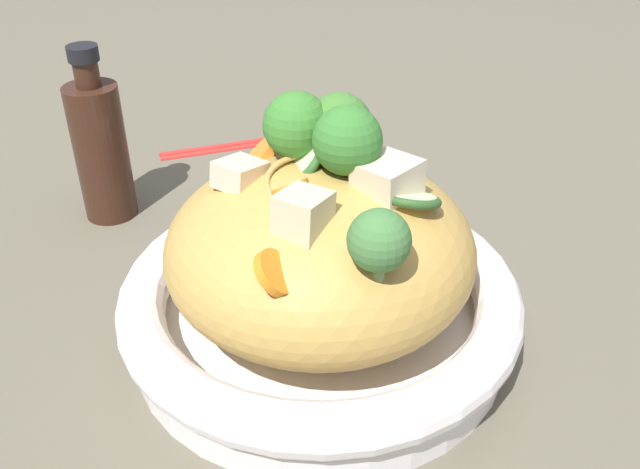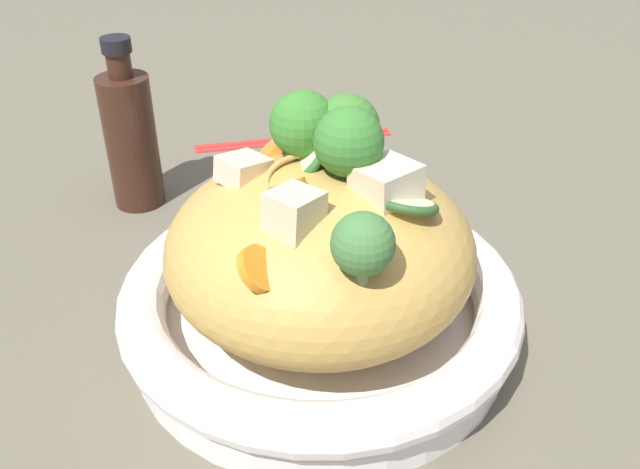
% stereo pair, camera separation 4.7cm
% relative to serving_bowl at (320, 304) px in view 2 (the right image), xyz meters
% --- Properties ---
extents(ground_plane, '(3.00, 3.00, 0.00)m').
position_rel_serving_bowl_xyz_m(ground_plane, '(0.00, 0.00, -0.03)').
color(ground_plane, '#5D5746').
extents(serving_bowl, '(0.28, 0.28, 0.05)m').
position_rel_serving_bowl_xyz_m(serving_bowl, '(0.00, 0.00, 0.00)').
color(serving_bowl, white).
rests_on(serving_bowl, ground_plane).
extents(noodle_heap, '(0.21, 0.21, 0.12)m').
position_rel_serving_bowl_xyz_m(noodle_heap, '(-0.00, 0.00, 0.05)').
color(noodle_heap, '#BA9145').
rests_on(noodle_heap, serving_bowl).
extents(broccoli_florets, '(0.09, 0.18, 0.08)m').
position_rel_serving_bowl_xyz_m(broccoli_florets, '(0.01, 0.01, 0.12)').
color(broccoli_florets, '#99B871').
rests_on(broccoli_florets, serving_bowl).
extents(carrot_coins, '(0.11, 0.16, 0.04)m').
position_rel_serving_bowl_xyz_m(carrot_coins, '(-0.02, 0.01, 0.10)').
color(carrot_coins, orange).
rests_on(carrot_coins, serving_bowl).
extents(zucchini_slices, '(0.09, 0.11, 0.03)m').
position_rel_serving_bowl_xyz_m(zucchini_slices, '(0.03, -0.01, 0.10)').
color(zucchini_slices, beige).
rests_on(zucchini_slices, serving_bowl).
extents(chicken_chunks, '(0.12, 0.11, 0.03)m').
position_rel_serving_bowl_xyz_m(chicken_chunks, '(-0.00, -0.02, 0.10)').
color(chicken_chunks, beige).
rests_on(chicken_chunks, serving_bowl).
extents(soy_sauce_bottle, '(0.05, 0.05, 0.16)m').
position_rel_serving_bowl_xyz_m(soy_sauce_bottle, '(-0.11, 0.24, 0.04)').
color(soy_sauce_bottle, '#381E14').
rests_on(soy_sauce_bottle, ground_plane).
extents(chopsticks_pair, '(0.22, 0.03, 0.01)m').
position_rel_serving_bowl_xyz_m(chopsticks_pair, '(0.07, 0.33, -0.02)').
color(chopsticks_pair, red).
rests_on(chopsticks_pair, ground_plane).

